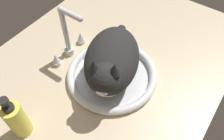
% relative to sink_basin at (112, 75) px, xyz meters
% --- Properties ---
extents(countertop, '(1.18, 0.83, 0.03)m').
position_rel_sink_basin_xyz_m(countertop, '(0.02, 0.05, -0.03)').
color(countertop, '#CCB793').
rests_on(countertop, ground).
extents(sink_basin, '(0.33, 0.33, 0.03)m').
position_rel_sink_basin_xyz_m(sink_basin, '(0.00, 0.00, 0.00)').
color(sink_basin, white).
rests_on(sink_basin, countertop).
extents(faucet, '(0.18, 0.11, 0.22)m').
position_rel_sink_basin_xyz_m(faucet, '(-0.00, 0.20, 0.07)').
color(faucet, silver).
rests_on(faucet, countertop).
extents(cat, '(0.38, 0.28, 0.18)m').
position_rel_sink_basin_xyz_m(cat, '(-0.02, -0.01, 0.09)').
color(cat, black).
rests_on(cat, sink_basin).
extents(soap_pump_bottle, '(0.06, 0.06, 0.18)m').
position_rel_sink_basin_xyz_m(soap_pump_bottle, '(-0.33, 0.11, 0.06)').
color(soap_pump_bottle, '#E5DB4C').
rests_on(soap_pump_bottle, countertop).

